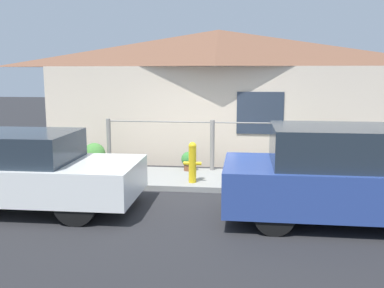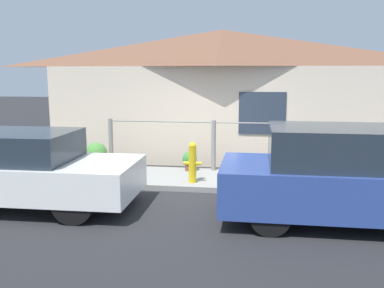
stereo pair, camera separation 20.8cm
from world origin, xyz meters
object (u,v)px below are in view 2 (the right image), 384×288
object	(u,v)px
fire_hydrant	(193,161)
potted_plant_by_fence	(96,154)
car_left	(15,169)
car_right	(349,177)
potted_plant_corner	(314,158)
potted_plant_near_hydrant	(190,160)

from	to	relation	value
fire_hydrant	potted_plant_by_fence	bearing A→B (deg)	158.37
car_left	car_right	bearing A→B (deg)	-0.93
car_right	car_left	bearing A→B (deg)	-179.82
car_left	potted_plant_corner	size ratio (longest dim) A/B	5.94
car_left	fire_hydrant	size ratio (longest dim) A/B	5.05
car_left	potted_plant_near_hydrant	distance (m)	3.77
car_right	potted_plant_by_fence	size ratio (longest dim) A/B	6.63
potted_plant_by_fence	fire_hydrant	bearing A→B (deg)	-21.63
car_left	potted_plant_corner	bearing A→B (deg)	24.13
car_left	potted_plant_near_hydrant	world-z (taller)	car_left
potted_plant_near_hydrant	car_right	bearing A→B (deg)	-43.17
car_left	fire_hydrant	world-z (taller)	car_left
car_right	fire_hydrant	distance (m)	3.13
car_left	potted_plant_corner	world-z (taller)	car_left
car_right	potted_plant_by_fence	xyz separation A→B (m)	(-5.03, 2.60, -0.29)
fire_hydrant	potted_plant_corner	xyz separation A→B (m)	(2.47, 0.82, -0.03)
fire_hydrant	potted_plant_by_fence	world-z (taller)	fire_hydrant
fire_hydrant	potted_plant_by_fence	distance (m)	2.56
potted_plant_near_hydrant	potted_plant_corner	world-z (taller)	potted_plant_corner
potted_plant_by_fence	potted_plant_corner	bearing A→B (deg)	-1.46
potted_plant_near_hydrant	potted_plant_by_fence	bearing A→B (deg)	-177.54
potted_plant_corner	car_right	bearing A→B (deg)	-85.75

